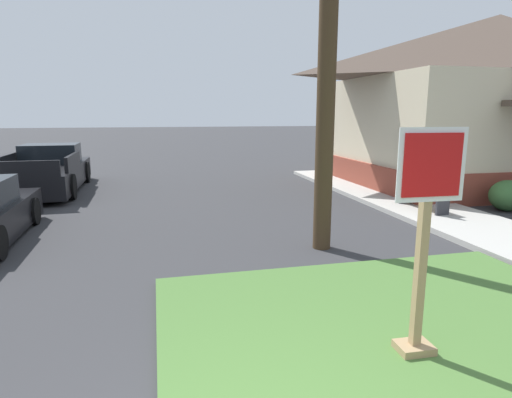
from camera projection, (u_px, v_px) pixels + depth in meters
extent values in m
cube|color=#477033|center=(444.00, 362.00, 4.30)|extent=(5.62, 5.68, 0.08)
cube|color=#B2AFA8|center=(469.00, 225.00, 9.53)|extent=(2.20, 18.17, 0.12)
cube|color=#A3845B|center=(422.00, 248.00, 4.21)|extent=(0.09, 0.09, 2.24)
cube|color=#A3845B|center=(414.00, 347.00, 4.42)|extent=(0.37, 0.29, 0.08)
cube|color=white|center=(432.00, 165.00, 4.00)|extent=(0.70, 0.04, 0.70)
cube|color=red|center=(433.00, 165.00, 3.98)|extent=(0.60, 0.03, 0.60)
cylinder|color=black|center=(253.00, 312.00, 5.45)|extent=(0.70, 0.70, 0.02)
cylinder|color=black|center=(33.00, 211.00, 9.72)|extent=(0.23, 0.62, 0.62)
sphere|color=white|center=(25.00, 199.00, 10.30)|extent=(0.14, 0.14, 0.14)
cube|color=black|center=(48.00, 176.00, 13.84)|extent=(2.08, 5.53, 0.68)
cube|color=black|center=(51.00, 154.00, 14.45)|extent=(1.76, 1.46, 0.68)
cube|color=black|center=(4.00, 163.00, 12.59)|extent=(0.14, 2.31, 0.44)
cube|color=black|center=(73.00, 161.00, 13.05)|extent=(0.14, 2.31, 0.44)
cube|color=black|center=(24.00, 169.00, 11.17)|extent=(1.78, 0.13, 0.44)
cylinder|color=black|center=(30.00, 174.00, 15.21)|extent=(0.27, 0.76, 0.76)
cylinder|color=black|center=(85.00, 172.00, 15.66)|extent=(0.27, 0.76, 0.76)
cylinder|color=black|center=(0.00, 190.00, 12.07)|extent=(0.27, 0.76, 0.76)
cylinder|color=black|center=(71.00, 187.00, 12.52)|extent=(0.27, 0.76, 0.76)
cube|color=brown|center=(423.00, 192.00, 10.77)|extent=(0.50, 1.62, 0.06)
cube|color=brown|center=(418.00, 183.00, 10.67)|extent=(0.15, 1.60, 0.38)
cube|color=#2D2D33|center=(442.00, 207.00, 10.14)|extent=(0.36, 0.08, 0.41)
cube|color=#2D2D33|center=(405.00, 196.00, 11.49)|extent=(0.36, 0.08, 0.41)
cube|color=brown|center=(484.00, 170.00, 15.65)|extent=(10.08, 6.94, 0.90)
cube|color=beige|center=(490.00, 119.00, 15.29)|extent=(9.88, 6.81, 2.78)
pyramid|color=brown|center=(497.00, 47.00, 14.80)|extent=(10.59, 7.29, 2.14)
ellipsoid|color=#3B6835|center=(508.00, 196.00, 11.07)|extent=(0.92, 0.92, 0.81)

